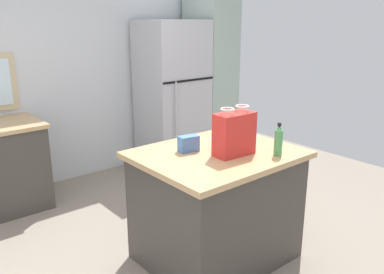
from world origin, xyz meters
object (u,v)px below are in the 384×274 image
(kitchen_island, at_px, (216,205))
(bottle, at_px, (278,141))
(tall_cabinet, at_px, (210,79))
(small_box, at_px, (189,144))
(refrigerator, at_px, (172,95))
(shopping_bag, at_px, (234,134))

(kitchen_island, distance_m, bottle, 0.72)
(kitchen_island, distance_m, tall_cabinet, 2.73)
(small_box, bearing_deg, tall_cabinet, 44.19)
(refrigerator, relative_size, bottle, 7.52)
(small_box, bearing_deg, kitchen_island, -43.61)
(refrigerator, distance_m, bottle, 2.48)
(tall_cabinet, bearing_deg, shopping_bag, -128.55)
(kitchen_island, bearing_deg, tall_cabinet, 48.90)
(kitchen_island, relative_size, bottle, 4.78)
(refrigerator, xyz_separation_m, tall_cabinet, (0.66, 0.00, 0.15))
(small_box, bearing_deg, bottle, -47.61)
(kitchen_island, height_order, refrigerator, refrigerator)
(refrigerator, relative_size, tall_cabinet, 0.86)
(kitchen_island, xyz_separation_m, tall_cabinet, (1.75, 2.01, 0.62))
(small_box, xyz_separation_m, bottle, (0.45, -0.50, 0.05))
(shopping_bag, height_order, small_box, shopping_bag)
(kitchen_island, distance_m, refrigerator, 2.33)
(shopping_bag, bearing_deg, bottle, -41.90)
(shopping_bag, relative_size, small_box, 2.41)
(tall_cabinet, bearing_deg, kitchen_island, -131.10)
(kitchen_island, height_order, tall_cabinet, tall_cabinet)
(shopping_bag, bearing_deg, tall_cabinet, 51.45)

